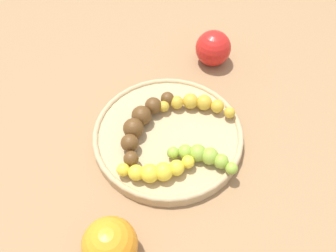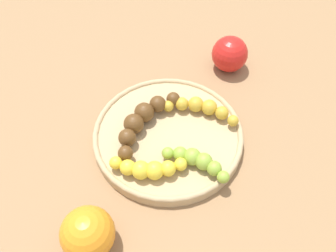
% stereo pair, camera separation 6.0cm
% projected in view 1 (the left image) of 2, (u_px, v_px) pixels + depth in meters
% --- Properties ---
extents(ground_plane, '(2.40, 2.40, 0.00)m').
position_uv_depth(ground_plane, '(168.00, 139.00, 0.63)').
color(ground_plane, '#936D47').
extents(fruit_bowl, '(0.26, 0.26, 0.02)m').
position_uv_depth(fruit_bowl, '(168.00, 135.00, 0.62)').
color(fruit_bowl, tan).
rests_on(fruit_bowl, ground_plane).
extents(banana_overripe, '(0.16, 0.07, 0.04)m').
position_uv_depth(banana_overripe, '(141.00, 123.00, 0.60)').
color(banana_overripe, '#593819').
rests_on(banana_overripe, fruit_bowl).
extents(banana_yellow, '(0.06, 0.12, 0.03)m').
position_uv_depth(banana_yellow, '(157.00, 171.00, 0.55)').
color(banana_yellow, yellow).
rests_on(banana_yellow, fruit_bowl).
extents(banana_green, '(0.04, 0.11, 0.03)m').
position_uv_depth(banana_green, '(203.00, 156.00, 0.57)').
color(banana_green, '#8CAD38').
rests_on(banana_green, fruit_bowl).
extents(banana_spotted, '(0.05, 0.14, 0.03)m').
position_uv_depth(banana_spotted, '(197.00, 104.00, 0.63)').
color(banana_spotted, gold).
rests_on(banana_spotted, fruit_bowl).
extents(orange_fruit, '(0.08, 0.08, 0.08)m').
position_uv_depth(orange_fruit, '(110.00, 245.00, 0.48)').
color(orange_fruit, orange).
rests_on(orange_fruit, ground_plane).
extents(apple_red, '(0.07, 0.07, 0.07)m').
position_uv_depth(apple_red, '(213.00, 48.00, 0.72)').
color(apple_red, red).
rests_on(apple_red, ground_plane).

